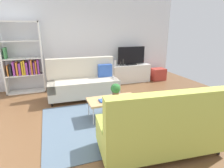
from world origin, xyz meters
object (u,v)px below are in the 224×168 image
object	(u,v)px
tv	(131,56)
bottle_0	(121,64)
storage_trunk	(158,74)
coffee_table	(113,100)
bottle_1	(123,62)
vase_0	(115,63)
table_book_0	(105,100)
couch_green	(161,127)
tv_console	(131,73)
bookshelf	(23,61)
potted_plant	(116,90)
couch_beige	(83,82)

from	to	relation	value
tv	bottle_0	distance (m)	0.47
storage_trunk	coffee_table	bearing A→B (deg)	-138.78
tv	bottle_1	size ratio (longest dim) A/B	4.18
bottle_0	vase_0	bearing A→B (deg)	152.12
table_book_0	bottle_1	distance (m)	2.83
couch_green	tv	xyz separation A→B (m)	(1.26, 3.81, 0.51)
table_book_0	tv_console	bearing A→B (deg)	54.88
bookshelf	table_book_0	bearing A→B (deg)	-54.58
vase_0	bottle_1	xyz separation A→B (m)	(0.26, -0.09, 0.02)
storage_trunk	table_book_0	xyz separation A→B (m)	(-2.84, -2.37, 0.22)
bottle_0	table_book_0	bearing A→B (deg)	-118.64
bookshelf	potted_plant	xyz separation A→B (m)	(2.05, -2.38, -0.35)
vase_0	bottle_0	world-z (taller)	vase_0
coffee_table	storage_trunk	bearing A→B (deg)	41.22
couch_green	bottle_0	xyz separation A→B (m)	(0.85, 3.79, 0.27)
coffee_table	tv_console	size ratio (longest dim) A/B	0.79
couch_beige	vase_0	distance (m)	1.72
tv_console	table_book_0	world-z (taller)	tv_console
storage_trunk	bottle_0	size ratio (longest dim) A/B	3.55
storage_trunk	couch_beige	bearing A→B (deg)	-163.60
bottle_0	bottle_1	size ratio (longest dim) A/B	0.61
potted_plant	table_book_0	world-z (taller)	potted_plant
bottle_0	potted_plant	bearing A→B (deg)	-114.29
coffee_table	tv_console	bearing A→B (deg)	57.48
couch_green	table_book_0	distance (m)	1.44
couch_beige	storage_trunk	world-z (taller)	couch_beige
couch_green	coffee_table	world-z (taller)	couch_green
tv	bookshelf	distance (m)	3.51
storage_trunk	potted_plant	distance (m)	3.43
couch_green	potted_plant	world-z (taller)	couch_green
tv_console	potted_plant	xyz separation A→B (m)	(-1.46, -2.36, 0.29)
bottle_0	bookshelf	bearing A→B (deg)	178.89
storage_trunk	couch_green	bearing A→B (deg)	-122.33
table_book_0	vase_0	distance (m)	2.79
tv	table_book_0	bearing A→B (deg)	-125.34
tv	bottle_1	xyz separation A→B (m)	(-0.32, -0.02, -0.19)
bottle_0	bottle_1	distance (m)	0.10
potted_plant	bottle_0	distance (m)	2.55
storage_trunk	potted_plant	size ratio (longest dim) A/B	1.59
bookshelf	vase_0	xyz separation A→B (m)	(2.93, 0.03, -0.22)
coffee_table	storage_trunk	xyz separation A→B (m)	(2.64, 2.31, -0.17)
coffee_table	tv	bearing A→B (deg)	57.27
table_book_0	bottle_0	size ratio (longest dim) A/B	1.64
tv_console	coffee_table	bearing A→B (deg)	-122.52
vase_0	bottle_0	size ratio (longest dim) A/B	1.33
bookshelf	couch_green	bearing A→B (deg)	-59.73
tv_console	table_book_0	xyz separation A→B (m)	(-1.74, -2.47, 0.12)
tv_console	storage_trunk	distance (m)	1.11
tv	storage_trunk	size ratio (longest dim) A/B	1.92
tv_console	potted_plant	bearing A→B (deg)	-121.69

